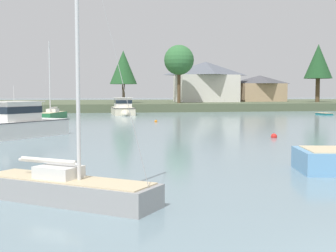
% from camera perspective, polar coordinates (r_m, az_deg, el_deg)
% --- Properties ---
extents(far_shore_bank, '(226.64, 46.01, 1.39)m').
position_cam_1_polar(far_shore_bank, '(100.29, -6.98, 2.60)').
color(far_shore_bank, '#4C563D').
rests_on(far_shore_bank, ground).
extents(sailboat_grey, '(5.80, 4.95, 9.90)m').
position_cam_1_polar(sailboat_grey, '(15.10, -12.32, -8.27)').
color(sailboat_grey, gray).
rests_on(sailboat_grey, ground).
extents(sailboat_green, '(3.75, 7.27, 10.40)m').
position_cam_1_polar(sailboat_green, '(61.94, -14.04, 1.09)').
color(sailboat_green, '#236B3D').
rests_on(sailboat_green, ground).
extents(cruiser_white, '(8.19, 8.78, 4.97)m').
position_cam_1_polar(cruiser_white, '(36.68, -18.92, -0.40)').
color(cruiser_white, white).
rests_on(cruiser_white, ground).
extents(cruiser_cream, '(3.15, 9.03, 4.88)m').
position_cam_1_polar(cruiser_cream, '(70.16, -5.50, 1.87)').
color(cruiser_cream, beige).
rests_on(cruiser_cream, ground).
extents(dinghy_teal, '(1.50, 3.02, 0.43)m').
position_cam_1_polar(dinghy_teal, '(73.64, 18.58, 1.39)').
color(dinghy_teal, '#196B70').
rests_on(dinghy_teal, ground).
extents(mooring_buoy_orange, '(0.34, 0.34, 0.39)m').
position_cam_1_polar(mooring_buoy_orange, '(53.46, -1.50, 0.57)').
color(mooring_buoy_orange, orange).
rests_on(mooring_buoy_orange, ground).
extents(mooring_buoy_red, '(0.47, 0.47, 0.53)m').
position_cam_1_polar(mooring_buoy_red, '(36.00, 12.85, -1.27)').
color(mooring_buoy_red, red).
rests_on(mooring_buoy_red, ground).
extents(shore_tree_center_right, '(5.61, 5.61, 11.63)m').
position_cam_1_polar(shore_tree_center_right, '(99.22, 17.93, 7.49)').
color(shore_tree_center_right, brown).
rests_on(shore_tree_center_right, far_shore_bank).
extents(shore_tree_center, '(5.18, 5.18, 9.88)m').
position_cam_1_polar(shore_tree_center, '(89.23, -5.50, 7.15)').
color(shore_tree_center, brown).
rests_on(shore_tree_center, far_shore_bank).
extents(shore_tree_inland_b, '(5.51, 5.51, 10.68)m').
position_cam_1_polar(shore_tree_inland_b, '(86.47, 1.35, 8.05)').
color(shore_tree_inland_b, brown).
rests_on(shore_tree_inland_b, far_shore_bank).
extents(cottage_eastern, '(10.21, 8.14, 5.63)m').
position_cam_1_polar(cottage_eastern, '(103.41, 11.17, 4.60)').
color(cottage_eastern, tan).
rests_on(cottage_eastern, far_shore_bank).
extents(cottage_hillside, '(12.92, 10.02, 8.30)m').
position_cam_1_polar(cottage_hillside, '(97.48, 4.64, 5.51)').
color(cottage_hillside, silver).
rests_on(cottage_hillside, far_shore_bank).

